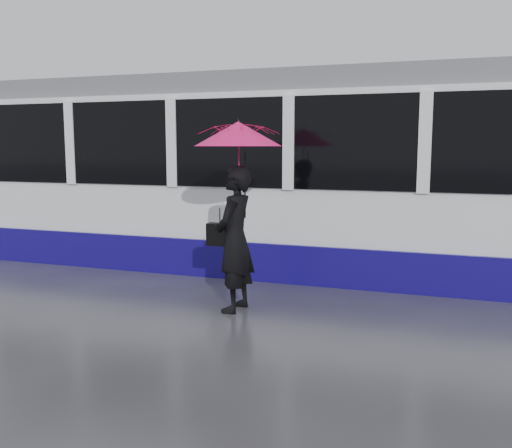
% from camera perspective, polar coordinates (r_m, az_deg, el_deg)
% --- Properties ---
extents(ground, '(90.00, 90.00, 0.00)m').
position_cam_1_polar(ground, '(7.81, 2.26, -8.20)').
color(ground, '#2D2C32').
rests_on(ground, ground).
extents(rails, '(34.00, 1.51, 0.02)m').
position_cam_1_polar(rails, '(10.15, 6.48, -4.42)').
color(rails, '#3F3D38').
rests_on(rails, ground).
extents(tram, '(26.00, 2.56, 3.35)m').
position_cam_1_polar(tram, '(9.68, 19.77, 4.30)').
color(tram, white).
rests_on(tram, ground).
extents(woman, '(0.48, 0.71, 1.91)m').
position_cam_1_polar(woman, '(7.41, -2.12, -1.51)').
color(woman, black).
rests_on(woman, ground).
extents(umbrella, '(1.15, 1.15, 1.29)m').
position_cam_1_polar(umbrella, '(7.30, -1.79, 7.30)').
color(umbrella, '#E31369').
rests_on(umbrella, ground).
extents(handbag, '(0.34, 0.16, 0.47)m').
position_cam_1_polar(handbag, '(7.51, -3.62, -1.05)').
color(handbag, black).
rests_on(handbag, ground).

